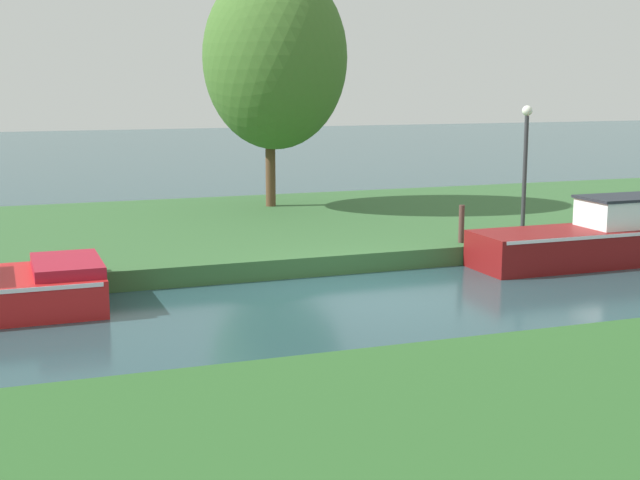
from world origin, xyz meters
name	(u,v)px	position (x,y,z in m)	size (l,w,h in m)	color
ground_plane	(374,298)	(0.00, 0.00, 0.00)	(120.00, 120.00, 0.00)	#27474E
riverbank_far	(264,228)	(0.00, 7.00, 0.20)	(72.00, 10.00, 0.40)	#366334
willow_tree_left	(274,58)	(0.94, 9.02, 4.50)	(3.84, 4.54, 6.58)	brown
lamp_post	(526,153)	(5.29, 3.38, 2.24)	(0.24, 0.24, 2.93)	#333338
mooring_post_far	(461,224)	(3.15, 2.48, 0.81)	(0.12, 0.12, 0.83)	#52332D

